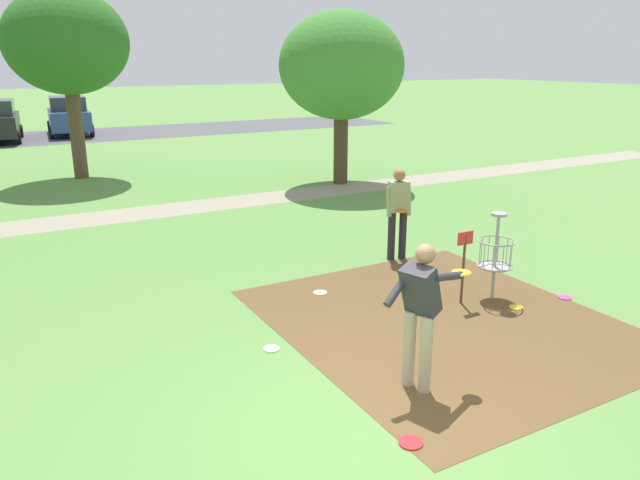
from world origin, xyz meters
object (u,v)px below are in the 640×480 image
player_foreground_watching (398,209)px  frisbee_far_right (320,293)px  player_throwing (421,308)px  frisbee_by_tee (516,307)px  parked_car_center_left (69,116)px  disc_golf_basket (492,253)px  tree_mid_left (341,66)px  frisbee_near_basket (411,443)px  frisbee_scattered_a (271,349)px  frisbee_mid_grass (564,297)px  tree_near_right (66,43)px

player_foreground_watching → frisbee_far_right: size_ratio=7.72×
player_throwing → frisbee_far_right: (0.44, 3.06, -0.98)m
frisbee_by_tee → parked_car_center_left: size_ratio=0.05×
disc_golf_basket → frisbee_far_right: (-2.19, 1.50, -0.74)m
frisbee_by_tee → tree_mid_left: size_ratio=0.04×
parked_car_center_left → frisbee_by_tee: bearing=-84.0°
tree_mid_left → player_foreground_watching: bearing=-112.7°
disc_golf_basket → player_throwing: 3.07m
tree_mid_left → player_throwing: bearing=-116.9°
frisbee_near_basket → frisbee_scattered_a: (-0.35, 2.49, 0.00)m
player_foreground_watching → frisbee_near_basket: player_foreground_watching is taller
frisbee_near_basket → frisbee_by_tee: same height
frisbee_mid_grass → player_throwing: bearing=-164.9°
frisbee_scattered_a → tree_near_right: 14.24m
player_foreground_watching → frisbee_mid_grass: size_ratio=7.98×
player_throwing → tree_near_right: 15.69m
disc_golf_basket → frisbee_scattered_a: 3.77m
frisbee_far_right → frisbee_mid_grass: bearing=-32.2°
player_foreground_watching → frisbee_scattered_a: player_foreground_watching is taller
disc_golf_basket → frisbee_far_right: disc_golf_basket is taller
player_foreground_watching → frisbee_by_tee: (0.19, -2.79, -0.96)m
frisbee_far_right → disc_golf_basket: bearing=-34.4°
disc_golf_basket → tree_near_right: 14.70m
tree_mid_left → parked_car_center_left: bearing=107.8°
player_foreground_watching → frisbee_by_tee: size_ratio=8.31×
frisbee_by_tee → tree_mid_left: tree_mid_left is taller
parked_car_center_left → frisbee_far_right: bearing=-88.9°
frisbee_by_tee → frisbee_scattered_a: bearing=171.3°
frisbee_near_basket → frisbee_mid_grass: (4.42, 1.82, 0.00)m
frisbee_mid_grass → frisbee_far_right: same height
player_foreground_watching → tree_near_right: (-3.89, 11.44, 3.09)m
tree_near_right → tree_mid_left: 8.24m
frisbee_mid_grass → frisbee_scattered_a: 4.82m
tree_mid_left → frisbee_far_right: bearing=-123.2°
frisbee_near_basket → tree_mid_left: 13.34m
frisbee_by_tee → frisbee_far_right: size_ratio=0.93×
tree_near_right → player_throwing: bearing=-85.0°
frisbee_near_basket → frisbee_by_tee: 3.95m
disc_golf_basket → player_foreground_watching: 2.34m
disc_golf_basket → frisbee_by_tee: disc_golf_basket is taller
frisbee_mid_grass → parked_car_center_left: parked_car_center_left is taller
frisbee_by_tee → frisbee_far_right: (-2.30, 1.97, 0.00)m
frisbee_far_right → frisbee_scattered_a: size_ratio=1.04×
player_foreground_watching → frisbee_mid_grass: (1.16, -2.88, -0.96)m
frisbee_near_basket → frisbee_far_right: size_ratio=1.10×
tree_mid_left → parked_car_center_left: tree_mid_left is taller
frisbee_far_right → frisbee_scattered_a: same height
frisbee_mid_grass → parked_car_center_left: 26.66m
frisbee_near_basket → tree_mid_left: tree_mid_left is taller
disc_golf_basket → frisbee_by_tee: bearing=-77.0°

